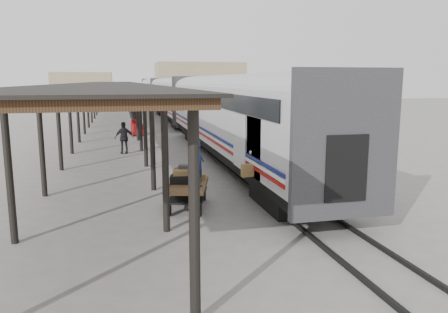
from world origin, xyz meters
The scene contains 11 objects.
ground centered at (0.00, 0.00, 0.00)m, with size 160.00×160.00×0.00m, color slate.
train centered at (3.19, 33.79, 2.69)m, with size 3.45×76.01×4.01m.
canopy centered at (-3.40, 24.00, 4.00)m, with size 4.90×64.30×4.15m.
rails centered at (3.20, 34.00, 0.06)m, with size 1.54×150.00×0.12m.
building_far centered at (14.00, 78.00, 4.00)m, with size 18.00×10.00×8.00m, color tan.
building_left centered at (-10.00, 82.00, 3.00)m, with size 12.00×8.00×6.00m, color tan.
baggage_cart centered at (-0.38, 0.22, 0.65)m, with size 1.83×2.64×0.86m.
suitcase_stack centered at (-0.41, 0.57, 1.05)m, with size 1.41×1.13×0.56m.
luggage_tug centered at (-1.27, 21.20, 0.56)m, with size 1.02×1.48×1.22m.
porter centered at (-0.13, -0.43, 1.66)m, with size 0.58×0.38×1.59m, color navy.
pedestrian centered at (-2.37, 12.25, 0.96)m, with size 1.12×0.47×1.92m, color black.
Camera 1 is at (-2.53, -14.22, 4.34)m, focal length 35.00 mm.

